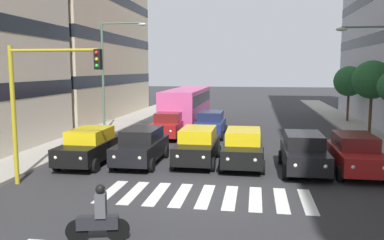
# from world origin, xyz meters

# --- Properties ---
(ground_plane) EXTENTS (180.00, 180.00, 0.00)m
(ground_plane) POSITION_xyz_m (0.00, 0.00, 0.00)
(ground_plane) COLOR #2D2D30
(building_right_block_0) EXTENTS (10.67, 19.12, 18.15)m
(building_right_block_0) POSITION_xyz_m (16.04, -21.96, 9.08)
(building_right_block_0) COLOR beige
(building_right_block_0) RESTS_ON ground_plane
(crosswalk_markings) EXTENTS (7.65, 2.80, 0.01)m
(crosswalk_markings) POSITION_xyz_m (-0.00, 0.00, 0.00)
(crosswalk_markings) COLOR silver
(crosswalk_markings) RESTS_ON ground_plane
(car_0) EXTENTS (2.02, 4.44, 1.72)m
(car_0) POSITION_xyz_m (-6.11, -4.27, 0.89)
(car_0) COLOR maroon
(car_0) RESTS_ON ground_plane
(car_1) EXTENTS (2.02, 4.44, 1.72)m
(car_1) POSITION_xyz_m (-3.92, -4.19, 0.89)
(car_1) COLOR black
(car_1) RESTS_ON ground_plane
(car_2) EXTENTS (2.02, 4.44, 1.72)m
(car_2) POSITION_xyz_m (-1.19, -4.86, 0.89)
(car_2) COLOR black
(car_2) RESTS_ON ground_plane
(car_3) EXTENTS (2.02, 4.44, 1.72)m
(car_3) POSITION_xyz_m (1.02, -5.04, 0.89)
(car_3) COLOR black
(car_3) RESTS_ON ground_plane
(car_4) EXTENTS (2.02, 4.44, 1.72)m
(car_4) POSITION_xyz_m (3.72, -4.48, 0.89)
(car_4) COLOR black
(car_4) RESTS_ON ground_plane
(car_5) EXTENTS (2.02, 4.44, 1.72)m
(car_5) POSITION_xyz_m (6.18, -3.99, 0.89)
(car_5) COLOR black
(car_5) RESTS_ON ground_plane
(car_row2_0) EXTENTS (2.02, 4.44, 1.72)m
(car_row2_0) POSITION_xyz_m (1.27, -12.77, 0.89)
(car_row2_0) COLOR navy
(car_row2_0) RESTS_ON ground_plane
(car_row2_1) EXTENTS (2.02, 4.44, 1.72)m
(car_row2_1) POSITION_xyz_m (3.97, -11.94, 0.89)
(car_row2_1) COLOR maroon
(car_row2_1) RESTS_ON ground_plane
(bus_behind_traffic) EXTENTS (2.78, 10.50, 3.00)m
(bus_behind_traffic) POSITION_xyz_m (3.72, -17.63, 1.86)
(bus_behind_traffic) COLOR #DB5193
(bus_behind_traffic) RESTS_ON ground_plane
(motorcycle_with_rider) EXTENTS (1.67, 0.51, 1.57)m
(motorcycle_with_rider) POSITION_xyz_m (2.35, 4.21, 0.65)
(motorcycle_with_rider) COLOR black
(motorcycle_with_rider) RESTS_ON ground_plane
(traffic_light_gantry) EXTENTS (3.80, 0.36, 5.50)m
(traffic_light_gantry) POSITION_xyz_m (6.64, -0.37, 3.66)
(traffic_light_gantry) COLOR #AD991E
(traffic_light_gantry) RESTS_ON ground_plane
(street_lamp_left) EXTENTS (3.05, 0.28, 6.71)m
(street_lamp_left) POSITION_xyz_m (-8.17, -7.83, 4.30)
(street_lamp_left) COLOR #4C6B56
(street_lamp_left) RESTS_ON sidewalk_left
(street_lamp_right) EXTENTS (3.22, 0.28, 7.65)m
(street_lamp_right) POSITION_xyz_m (8.19, -12.32, 4.82)
(street_lamp_right) COLOR #4C6B56
(street_lamp_right) RESTS_ON sidewalk_right
(street_tree_2) EXTENTS (2.58, 2.58, 5.02)m
(street_tree_2) POSITION_xyz_m (-9.41, -14.35, 3.87)
(street_tree_2) COLOR #513823
(street_tree_2) RESTS_ON sidewalk_left
(street_tree_3) EXTENTS (2.57, 2.57, 4.70)m
(street_tree_3) POSITION_xyz_m (-9.58, -21.76, 3.55)
(street_tree_3) COLOR #513823
(street_tree_3) RESTS_ON sidewalk_left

